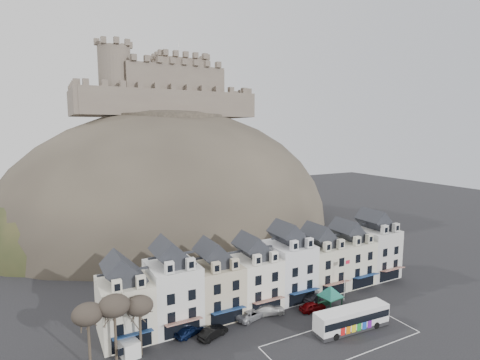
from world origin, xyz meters
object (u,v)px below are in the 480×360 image
red_buoy (371,306)px  car_white (267,309)px  flagpole (345,277)px  car_navy (189,330)px  white_van (126,344)px  car_black (213,332)px  bus (352,318)px  bus_shelter (330,291)px  car_charcoal (315,297)px  car_silver (251,314)px  car_maroon (313,307)px

red_buoy → car_white: (-14.67, 7.11, -0.17)m
flagpole → car_navy: size_ratio=1.61×
white_van → car_black: white_van is taller
bus → bus_shelter: bearing=80.9°
car_white → bus_shelter: bearing=-95.9°
white_van → car_charcoal: (30.59, 0.00, -0.33)m
car_black → car_silver: (7.22, 2.05, -0.01)m
white_van → car_charcoal: 30.59m
car_silver → car_navy: bearing=73.4°
bus → bus_shelter: size_ratio=1.90×
flagpole → car_black: size_ratio=1.56×
bus → car_navy: (-20.94, 9.48, -1.06)m
white_van → car_maroon: 28.29m
car_silver → car_charcoal: size_ratio=1.14×
white_van → car_silver: 18.49m
bus → car_white: bus is taller
bus_shelter → car_maroon: (-2.70, 0.93, -2.32)m
car_white → car_charcoal: size_ratio=1.20×
car_black → car_maroon: car_black is taller
bus → flagpole: flagpole is taller
red_buoy → car_charcoal: size_ratio=0.41×
car_silver → car_maroon: bearing=-121.1°
flagpole → bus: bearing=-127.6°
bus → car_maroon: size_ratio=2.72×
white_van → car_white: white_van is taller
red_buoy → car_navy: 28.36m
bus_shelter → car_charcoal: 4.14m
car_navy → car_silver: size_ratio=0.84×
car_navy → flagpole: bearing=-114.0°
bus_shelter → car_white: (-9.51, 3.43, -2.26)m
flagpole → car_maroon: (-7.10, -0.50, -3.31)m
red_buoy → car_silver: 18.94m
white_van → car_silver: bearing=-11.2°
car_maroon → car_charcoal: size_ratio=0.95×
bus_shelter → car_black: bus_shelter is taller
bus → car_black: size_ratio=2.59×
car_black → car_white: size_ratio=0.83×
bus → white_van: bearing=165.7°
bus → flagpole: (5.75, 7.48, 2.23)m
white_van → car_navy: 8.60m
flagpole → car_charcoal: 6.07m
flagpole → car_charcoal: bearing=156.9°
car_silver → car_maroon: size_ratio=1.20×
red_buoy → car_maroon: red_buoy is taller
car_navy → car_maroon: (19.59, -2.50, -0.01)m
red_buoy → flagpole: 6.01m
red_buoy → flagpole: bearing=98.5°
white_van → car_maroon: size_ratio=1.16×
bus_shelter → car_charcoal: bus_shelter is taller
car_silver → car_white: car_white is taller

